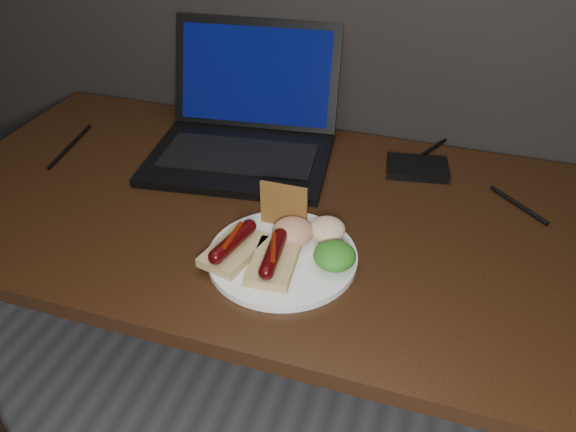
% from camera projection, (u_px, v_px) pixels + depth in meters
% --- Properties ---
extents(desk, '(1.40, 0.70, 0.75)m').
position_uv_depth(desk, '(281.00, 244.00, 1.12)').
color(desk, '#381D0E').
rests_on(desk, ground).
extents(laptop, '(0.42, 0.40, 0.25)m').
position_uv_depth(laptop, '(245.00, 129.00, 1.23)').
color(laptop, black).
rests_on(laptop, desk).
extents(hard_drive, '(0.14, 0.11, 0.02)m').
position_uv_depth(hard_drive, '(417.00, 168.00, 1.18)').
color(hard_drive, black).
rests_on(hard_drive, desk).
extents(desk_cables, '(1.03, 0.39, 0.01)m').
position_uv_depth(desk_cables, '(301.00, 168.00, 1.18)').
color(desk_cables, black).
rests_on(desk_cables, desk).
extents(plate, '(0.33, 0.33, 0.01)m').
position_uv_depth(plate, '(282.00, 257.00, 0.94)').
color(plate, white).
rests_on(plate, desk).
extents(bread_sausage_left, '(0.09, 0.13, 0.04)m').
position_uv_depth(bread_sausage_left, '(233.00, 247.00, 0.93)').
color(bread_sausage_left, tan).
rests_on(bread_sausage_left, plate).
extents(bread_sausage_center, '(0.08, 0.12, 0.04)m').
position_uv_depth(bread_sausage_center, '(274.00, 259.00, 0.90)').
color(bread_sausage_center, tan).
rests_on(bread_sausage_center, plate).
extents(crispbread, '(0.09, 0.01, 0.08)m').
position_uv_depth(crispbread, '(284.00, 205.00, 0.98)').
color(crispbread, '#A76E2E').
rests_on(crispbread, plate).
extents(salad_greens, '(0.07, 0.07, 0.04)m').
position_uv_depth(salad_greens, '(335.00, 256.00, 0.91)').
color(salad_greens, '#205E12').
rests_on(salad_greens, plate).
extents(salsa_mound, '(0.07, 0.07, 0.04)m').
position_uv_depth(salsa_mound, '(293.00, 231.00, 0.96)').
color(salsa_mound, maroon).
rests_on(salsa_mound, plate).
extents(coleslaw_mound, '(0.06, 0.06, 0.04)m').
position_uv_depth(coleslaw_mound, '(327.00, 229.00, 0.97)').
color(coleslaw_mound, white).
rests_on(coleslaw_mound, plate).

